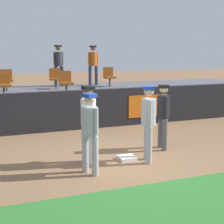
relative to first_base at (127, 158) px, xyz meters
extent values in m
plane|color=#846042|center=(-0.14, -0.17, -0.04)|extent=(60.00, 60.00, 0.00)
cube|color=#2D722D|center=(-0.14, -2.96, -0.04)|extent=(18.00, 2.80, 0.01)
cube|color=white|center=(0.00, 0.00, 0.00)|extent=(0.40, 0.40, 0.08)
cylinder|color=white|center=(-0.95, 0.23, 0.41)|extent=(0.15, 0.15, 0.90)
cylinder|color=white|center=(-0.92, -0.09, 0.41)|extent=(0.15, 0.15, 0.90)
cylinder|color=white|center=(-0.94, 0.07, 1.17)|extent=(0.38, 0.38, 0.63)
sphere|color=brown|center=(-0.94, 0.07, 1.67)|extent=(0.23, 0.23, 0.23)
cube|color=black|center=(-0.94, 0.07, 1.74)|extent=(0.27, 0.27, 0.08)
cylinder|color=white|center=(-0.96, 0.28, 1.19)|extent=(0.09, 0.09, 0.59)
cylinder|color=white|center=(-0.92, -0.14, 1.19)|extent=(0.09, 0.09, 0.59)
ellipsoid|color=brown|center=(-0.86, 0.29, 0.94)|extent=(0.14, 0.21, 0.28)
cylinder|color=#9EA3AD|center=(0.46, -0.14, 0.40)|extent=(0.15, 0.15, 0.89)
cylinder|color=#9EA3AD|center=(0.36, -0.45, 0.40)|extent=(0.15, 0.15, 0.89)
cylinder|color=#9EA3AD|center=(0.41, -0.30, 1.16)|extent=(0.43, 0.43, 0.62)
sphere|color=tan|center=(0.41, -0.30, 1.64)|extent=(0.23, 0.23, 0.23)
cube|color=#193899|center=(0.41, -0.30, 1.72)|extent=(0.31, 0.31, 0.08)
cylinder|color=#9EA3AD|center=(0.48, -0.10, 1.18)|extent=(0.09, 0.09, 0.58)
cylinder|color=#9EA3AD|center=(0.35, -0.49, 1.18)|extent=(0.09, 0.09, 0.58)
cylinder|color=#9EA3AD|center=(-1.18, -0.45, 0.39)|extent=(0.15, 0.15, 0.85)
cylinder|color=#9EA3AD|center=(-1.05, -0.73, 0.39)|extent=(0.15, 0.15, 0.85)
cylinder|color=#9EA3AD|center=(-1.11, -0.59, 1.12)|extent=(0.44, 0.44, 0.60)
sphere|color=tan|center=(-1.11, -0.59, 1.59)|extent=(0.22, 0.22, 0.22)
cube|color=#193899|center=(-1.11, -0.59, 1.66)|extent=(0.31, 0.31, 0.08)
cylinder|color=#9EA3AD|center=(-1.20, -0.41, 1.14)|extent=(0.09, 0.09, 0.56)
cylinder|color=#9EA3AD|center=(-1.03, -0.77, 1.14)|extent=(0.09, 0.09, 0.56)
cylinder|color=#4C4C51|center=(1.27, 0.65, 0.38)|extent=(0.14, 0.14, 0.85)
cylinder|color=#4C4C51|center=(1.22, 0.34, 0.38)|extent=(0.14, 0.14, 0.85)
cylinder|color=black|center=(1.25, 0.49, 1.10)|extent=(0.37, 0.37, 0.60)
sphere|color=beige|center=(1.25, 0.49, 1.57)|extent=(0.22, 0.22, 0.22)
cube|color=black|center=(1.25, 0.49, 1.64)|extent=(0.27, 0.27, 0.08)
cylinder|color=black|center=(1.28, 0.69, 1.12)|extent=(0.09, 0.09, 0.56)
cylinder|color=black|center=(1.22, 0.30, 1.12)|extent=(0.09, 0.09, 0.56)
cube|color=black|center=(-0.14, 3.53, 0.61)|extent=(18.00, 0.24, 1.30)
cube|color=orange|center=(2.30, 3.41, 0.61)|extent=(1.50, 0.02, 0.78)
cube|color=#59595E|center=(-0.14, 6.10, 0.46)|extent=(18.00, 4.80, 1.00)
cylinder|color=#4C4C51|center=(-0.28, 4.90, 1.16)|extent=(0.08, 0.08, 0.40)
cube|color=#8C4714|center=(-0.28, 4.90, 1.36)|extent=(0.46, 0.44, 0.08)
cube|color=#8C4714|center=(-0.28, 5.09, 1.60)|extent=(0.46, 0.06, 0.40)
cylinder|color=#4C4C51|center=(2.09, 6.70, 1.16)|extent=(0.08, 0.08, 0.40)
cube|color=#8C4714|center=(2.09, 6.70, 1.36)|extent=(0.45, 0.44, 0.08)
cube|color=#8C4714|center=(2.09, 6.89, 1.60)|extent=(0.45, 0.06, 0.40)
cylinder|color=#4C4C51|center=(-2.45, 4.90, 1.16)|extent=(0.08, 0.08, 0.40)
cube|color=#8C4714|center=(-2.45, 4.90, 1.36)|extent=(0.47, 0.44, 0.08)
cube|color=#8C4714|center=(-2.45, 5.09, 1.60)|extent=(0.47, 0.06, 0.40)
cylinder|color=#4C4C51|center=(-2.23, 6.70, 1.16)|extent=(0.08, 0.08, 0.40)
cube|color=#8C4714|center=(-2.23, 6.70, 1.36)|extent=(0.48, 0.44, 0.08)
cube|color=#8C4714|center=(-2.23, 6.89, 1.60)|extent=(0.48, 0.06, 0.40)
cylinder|color=#4C4C51|center=(-0.27, 6.70, 1.16)|extent=(0.08, 0.08, 0.40)
cube|color=#8C4714|center=(-0.27, 6.70, 1.36)|extent=(0.47, 0.44, 0.08)
cube|color=#8C4714|center=(-0.27, 6.89, 1.60)|extent=(0.47, 0.06, 0.40)
cylinder|color=#33384C|center=(1.75, 7.53, 1.40)|extent=(0.15, 0.15, 0.87)
cylinder|color=#33384C|center=(1.44, 7.48, 1.40)|extent=(0.15, 0.15, 0.87)
cylinder|color=#BF5919|center=(1.60, 7.50, 2.14)|extent=(0.39, 0.39, 0.61)
sphere|color=brown|center=(1.60, 7.50, 2.62)|extent=(0.23, 0.23, 0.23)
cube|color=black|center=(1.60, 7.50, 2.69)|extent=(0.27, 0.27, 0.08)
cylinder|color=#BF5919|center=(1.80, 7.54, 2.16)|extent=(0.09, 0.09, 0.57)
cylinder|color=#BF5919|center=(1.40, 7.47, 2.16)|extent=(0.09, 0.09, 0.57)
cylinder|color=#33384C|center=(0.21, 7.71, 1.40)|extent=(0.15, 0.15, 0.88)
cylinder|color=#33384C|center=(-0.09, 7.59, 1.40)|extent=(0.15, 0.15, 0.88)
cylinder|color=#333338|center=(0.06, 7.65, 2.15)|extent=(0.44, 0.44, 0.62)
sphere|color=brown|center=(0.06, 7.65, 2.63)|extent=(0.23, 0.23, 0.23)
cube|color=black|center=(0.06, 7.65, 2.71)|extent=(0.32, 0.32, 0.08)
cylinder|color=#333338|center=(0.25, 7.73, 2.17)|extent=(0.09, 0.09, 0.58)
cylinder|color=#333338|center=(-0.13, 7.57, 2.17)|extent=(0.09, 0.09, 0.58)
camera|label=1|loc=(-3.21, -7.35, 2.62)|focal=55.39mm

